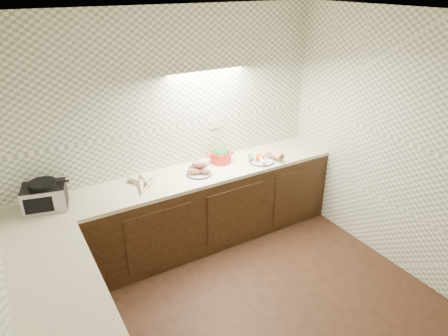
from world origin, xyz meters
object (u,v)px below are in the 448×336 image
toaster_oven (45,196)px  sweet_potato_plate (199,169)px  parsnip_pile (151,180)px  veg_plate (265,156)px  onion_bowl (199,164)px  dutch_oven (221,155)px

toaster_oven → sweet_potato_plate: (1.54, -0.09, -0.07)m
toaster_oven → parsnip_pile: 1.01m
parsnip_pile → veg_plate: bearing=-5.5°
toaster_oven → sweet_potato_plate: size_ratio=1.49×
parsnip_pile → onion_bowl: bearing=8.1°
parsnip_pile → veg_plate: veg_plate is taller
parsnip_pile → onion_bowl: 0.61m
parsnip_pile → dutch_oven: bearing=6.2°
sweet_potato_plate → dutch_oven: (0.36, 0.15, 0.02)m
sweet_potato_plate → onion_bowl: 0.16m
parsnip_pile → veg_plate: size_ratio=1.05×
onion_bowl → toaster_oven: bearing=-178.2°
toaster_oven → onion_bowl: size_ratio=3.07×
toaster_oven → veg_plate: (2.37, -0.17, -0.07)m
parsnip_pile → sweet_potato_plate: sweet_potato_plate is taller
toaster_oven → dutch_oven: size_ratio=1.39×
sweet_potato_plate → veg_plate: bearing=-5.0°
sweet_potato_plate → onion_bowl: size_ratio=2.06×
dutch_oven → sweet_potato_plate: bearing=-143.9°
veg_plate → parsnip_pile: bearing=174.5°
toaster_oven → sweet_potato_plate: toaster_oven is taller
sweet_potato_plate → veg_plate: size_ratio=0.82×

